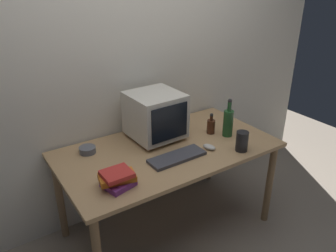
{
  "coord_description": "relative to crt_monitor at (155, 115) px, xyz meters",
  "views": [
    {
      "loc": [
        -1.21,
        -1.84,
        1.96
      ],
      "look_at": [
        0.0,
        0.0,
        0.94
      ],
      "focal_mm": 35.84,
      "sensor_mm": 36.0,
      "label": 1
    }
  ],
  "objects": [
    {
      "name": "ground_plane",
      "position": [
        -0.01,
        -0.19,
        -0.95
      ],
      "size": [
        6.0,
        6.0,
        0.0
      ],
      "primitive_type": "plane",
      "color": "gray"
    },
    {
      "name": "bottle_short",
      "position": [
        0.42,
        -0.17,
        -0.13
      ],
      "size": [
        0.07,
        0.07,
        0.17
      ],
      "color": "#472314",
      "rests_on": "desk"
    },
    {
      "name": "computer_mouse",
      "position": [
        0.23,
        -0.38,
        -0.17
      ],
      "size": [
        0.09,
        0.11,
        0.04
      ],
      "primitive_type": "ellipsoid",
      "rotation": [
        0.0,
        0.0,
        0.3
      ],
      "color": "beige",
      "rests_on": "desk"
    },
    {
      "name": "bottle_tall",
      "position": [
        0.5,
        -0.28,
        -0.08
      ],
      "size": [
        0.08,
        0.08,
        0.31
      ],
      "color": "#1E4C23",
      "rests_on": "desk"
    },
    {
      "name": "cd_spindle",
      "position": [
        -0.54,
        0.07,
        -0.17
      ],
      "size": [
        0.12,
        0.12,
        0.04
      ],
      "primitive_type": "cylinder",
      "color": "#595B66",
      "rests_on": "desk"
    },
    {
      "name": "back_wall",
      "position": [
        -0.01,
        0.31,
        0.3
      ],
      "size": [
        4.0,
        0.08,
        2.5
      ],
      "primitive_type": "cube",
      "color": "silver",
      "rests_on": "ground"
    },
    {
      "name": "crt_monitor",
      "position": [
        0.0,
        0.0,
        0.0
      ],
      "size": [
        0.39,
        0.4,
        0.37
      ],
      "color": "beige",
      "rests_on": "desk"
    },
    {
      "name": "book_stack",
      "position": [
        -0.53,
        -0.43,
        -0.14
      ],
      "size": [
        0.24,
        0.19,
        0.1
      ],
      "color": "#843893",
      "rests_on": "desk"
    },
    {
      "name": "keyboard",
      "position": [
        -0.04,
        -0.36,
        -0.18
      ],
      "size": [
        0.42,
        0.16,
        0.02
      ],
      "primitive_type": "cube",
      "rotation": [
        0.0,
        0.0,
        0.01
      ],
      "color": "#3F3F47",
      "rests_on": "desk"
    },
    {
      "name": "metal_canister",
      "position": [
        0.42,
        -0.52,
        -0.12
      ],
      "size": [
        0.09,
        0.09,
        0.15
      ],
      "primitive_type": "cylinder",
      "color": "black",
      "rests_on": "desk"
    },
    {
      "name": "desk",
      "position": [
        -0.01,
        -0.19,
        -0.27
      ],
      "size": [
        1.62,
        0.88,
        0.76
      ],
      "color": "tan",
      "rests_on": "ground"
    }
  ]
}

